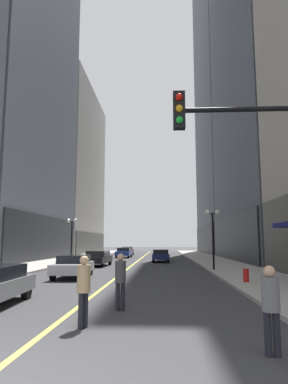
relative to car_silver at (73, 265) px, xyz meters
The scene contains 19 objects.
ground_plane 19.39m from the car_silver, 82.40° to the left, with size 200.00×200.00×0.00m, color #38383A.
sidewalk_left 20.05m from the car_silver, 106.49° to the left, with size 4.50×78.00×0.15m, color #ADA8A0.
sidewalk_right 22.05m from the car_silver, 60.63° to the left, with size 4.50×78.00×0.15m, color #ADA8A0.
lane_centre_stripe 19.39m from the car_silver, 82.40° to the left, with size 0.16×70.00×0.01m, color #E5D64C.
building_left_far 48.42m from the car_silver, 106.29° to the left, with size 10.17×26.00×31.48m.
building_right_mid 39.47m from the car_silver, 42.15° to the left, with size 15.42×24.00×57.44m.
building_right_far 63.50m from the car_silver, 65.25° to the left, with size 14.81×26.00×83.14m.
car_silver is the anchor object (origin of this frame).
car_black 9.96m from the car_silver, 92.25° to the left, with size 2.02×4.68×1.32m.
car_navy 17.33m from the car_silver, 72.79° to the left, with size 1.81×4.49×1.32m.
car_blue 26.57m from the car_silver, 89.76° to the left, with size 1.96×4.52×1.32m.
car_maroon 35.15m from the car_silver, 90.52° to the left, with size 1.85×4.02×1.32m.
pedestrian_in_tan_trench 12.48m from the car_silver, 74.42° to the right, with size 0.46×0.46×1.77m.
pedestrian_with_orange_bag 10.59m from the car_silver, 67.71° to the right, with size 0.38×0.38×1.75m.
pedestrian_in_grey_suit 15.81m from the car_silver, 62.10° to the right, with size 0.39×0.39×1.67m.
traffic_light_near_right 15.54m from the car_silver, 58.73° to the right, with size 3.43×0.35×5.65m.
street_lamp_left_far 14.71m from the car_silver, 105.36° to the left, with size 1.06×0.36×4.43m.
street_lamp_right_mid 10.32m from the car_silver, 26.37° to the left, with size 1.06×0.36×4.43m.
fire_hydrant_right 9.96m from the car_silver, 18.12° to the right, with size 0.28×0.28×0.80m, color red.
Camera 1 is at (2.79, -5.13, 2.12)m, focal length 32.50 mm.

